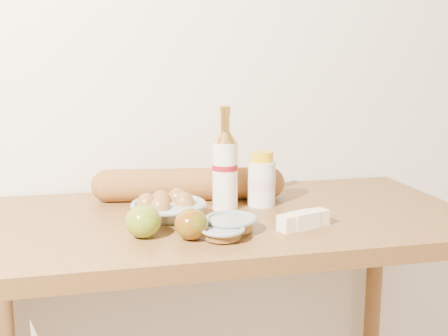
{
  "coord_description": "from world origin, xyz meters",
  "views": [
    {
      "loc": [
        -0.28,
        -0.08,
        1.28
      ],
      "look_at": [
        0.0,
        1.15,
        1.02
      ],
      "focal_mm": 45.0,
      "sensor_mm": 36.0,
      "label": 1
    }
  ],
  "objects": [
    {
      "name": "cream_bottle",
      "position": [
        0.12,
        1.24,
        0.96
      ],
      "size": [
        0.08,
        0.08,
        0.14
      ],
      "rotation": [
        0.0,
        0.0,
        -0.09
      ],
      "color": "white",
      "rests_on": "table"
    },
    {
      "name": "baguette",
      "position": [
        -0.05,
        1.34,
        0.94
      ],
      "size": [
        0.51,
        0.16,
        0.08
      ],
      "rotation": [
        0.0,
        0.0,
        -0.14
      ],
      "color": "#A86C33",
      "rests_on": "table"
    },
    {
      "name": "back_wall",
      "position": [
        0.0,
        1.51,
        1.3
      ],
      "size": [
        3.5,
        0.02,
        2.6
      ],
      "primitive_type": "cube",
      "color": "white",
      "rests_on": "ground"
    },
    {
      "name": "sugar_bowl",
      "position": [
        -0.04,
        1.0,
        0.91
      ],
      "size": [
        0.12,
        0.12,
        0.03
      ],
      "rotation": [
        0.0,
        0.0,
        -0.4
      ],
      "color": "gray",
      "rests_on": "table"
    },
    {
      "name": "butter_stick",
      "position": [
        0.15,
        1.04,
        0.92
      ],
      "size": [
        0.13,
        0.08,
        0.04
      ],
      "rotation": [
        0.0,
        0.0,
        0.34
      ],
      "color": "#FFF6C5",
      "rests_on": "table"
    },
    {
      "name": "table",
      "position": [
        0.0,
        1.18,
        0.78
      ],
      "size": [
        1.2,
        0.6,
        0.9
      ],
      "color": "olive",
      "rests_on": "ground"
    },
    {
      "name": "syrup_bowl",
      "position": [
        -0.01,
        1.05,
        0.92
      ],
      "size": [
        0.15,
        0.15,
        0.03
      ],
      "rotation": [
        0.0,
        0.0,
        0.37
      ],
      "color": "gray",
      "rests_on": "table"
    },
    {
      "name": "bourbon_bottle",
      "position": [
        0.02,
        1.23,
        1.0
      ],
      "size": [
        0.07,
        0.07,
        0.26
      ],
      "rotation": [
        0.0,
        0.0,
        0.11
      ],
      "color": "white",
      "rests_on": "table"
    },
    {
      "name": "egg_bowl",
      "position": [
        -0.13,
        1.18,
        0.93
      ],
      "size": [
        0.23,
        0.23,
        0.06
      ],
      "rotation": [
        0.0,
        0.0,
        0.44
      ],
      "color": "#94A29D",
      "rests_on": "table"
    },
    {
      "name": "apple_yellowgreen",
      "position": [
        -0.2,
        1.05,
        0.93
      ],
      "size": [
        0.1,
        0.1,
        0.07
      ],
      "rotation": [
        0.0,
        0.0,
        -0.32
      ],
      "color": "olive",
      "rests_on": "table"
    },
    {
      "name": "apple_redgreen_right",
      "position": [
        -0.1,
        1.02,
        0.93
      ],
      "size": [
        0.09,
        0.09,
        0.07
      ],
      "rotation": [
        0.0,
        0.0,
        -0.33
      ],
      "color": "#981708",
      "rests_on": "table"
    }
  ]
}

